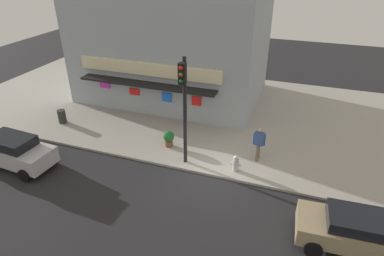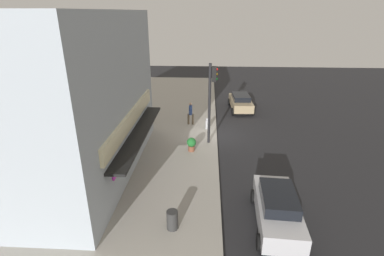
% 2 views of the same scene
% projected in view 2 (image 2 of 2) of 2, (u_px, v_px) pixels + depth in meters
% --- Properties ---
extents(ground_plane, '(57.78, 57.78, 0.00)m').
position_uv_depth(ground_plane, '(217.00, 135.00, 21.39)').
color(ground_plane, '#232326').
extents(sidewalk, '(38.52, 13.81, 0.13)m').
position_uv_depth(sidewalk, '(124.00, 132.00, 21.73)').
color(sidewalk, '#A39E93').
rests_on(sidewalk, ground_plane).
extents(corner_building, '(12.16, 8.74, 8.44)m').
position_uv_depth(corner_building, '(55.00, 97.00, 15.17)').
color(corner_building, '#9EA8B2').
rests_on(corner_building, sidewalk).
extents(traffic_light, '(0.32, 0.58, 5.39)m').
position_uv_depth(traffic_light, '(211.00, 94.00, 18.65)').
color(traffic_light, black).
rests_on(traffic_light, sidewalk).
extents(fire_hydrant, '(0.54, 0.30, 0.84)m').
position_uv_depth(fire_hydrant, '(207.00, 124.00, 22.14)').
color(fire_hydrant, '#B2B2B7').
rests_on(fire_hydrant, sidewalk).
extents(trash_can, '(0.47, 0.47, 0.84)m').
position_uv_depth(trash_can, '(172.00, 220.00, 11.89)').
color(trash_can, '#2D2D2D').
rests_on(trash_can, sidewalk).
extents(pedestrian, '(0.61, 0.50, 1.80)m').
position_uv_depth(pedestrian, '(191.00, 112.00, 22.76)').
color(pedestrian, brown).
rests_on(pedestrian, sidewalk).
extents(potted_plant_by_doorway, '(0.60, 0.60, 0.90)m').
position_uv_depth(potted_plant_by_doorway, '(191.00, 144.00, 18.55)').
color(potted_plant_by_doorway, brown).
rests_on(potted_plant_by_doorway, sidewalk).
extents(parked_car_tan, '(4.31, 2.12, 1.46)m').
position_uv_depth(parked_car_tan, '(241.00, 102.00, 26.62)').
color(parked_car_tan, '#9E8966').
rests_on(parked_car_tan, ground_plane).
extents(parked_car_silver, '(4.33, 2.08, 1.60)m').
position_uv_depth(parked_car_silver, '(277.00, 208.00, 12.14)').
color(parked_car_silver, '#B7B7BC').
rests_on(parked_car_silver, ground_plane).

